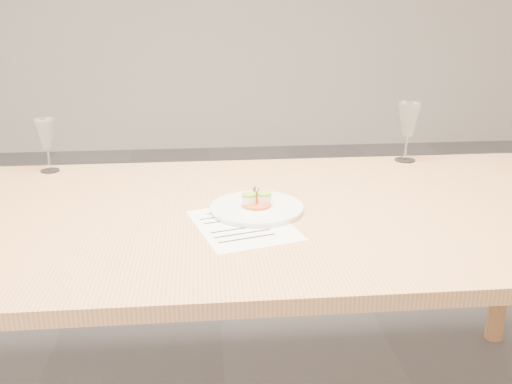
{
  "coord_description": "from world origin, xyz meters",
  "views": [
    {
      "loc": [
        -0.05,
        -1.49,
        1.33
      ],
      "look_at": [
        0.09,
        0.01,
        0.8
      ],
      "focal_mm": 40.0,
      "sensor_mm": 36.0,
      "label": 1
    }
  ],
  "objects": [
    {
      "name": "dining_table",
      "position": [
        0.0,
        0.0,
        0.68
      ],
      "size": [
        2.4,
        1.0,
        0.75
      ],
      "color": "tan",
      "rests_on": "ground"
    },
    {
      "name": "wine_glass_2",
      "position": [
        0.68,
        0.44,
        0.9
      ],
      "size": [
        0.08,
        0.08,
        0.21
      ],
      "color": "white",
      "rests_on": "dining_table"
    },
    {
      "name": "wine_glass_1",
      "position": [
        -0.57,
        0.43,
        0.88
      ],
      "size": [
        0.07,
        0.07,
        0.18
      ],
      "color": "white",
      "rests_on": "dining_table"
    },
    {
      "name": "dinner_plate",
      "position": [
        0.09,
        -0.01,
        0.76
      ],
      "size": [
        0.26,
        0.26,
        0.07
      ],
      "rotation": [
        0.0,
        0.0,
        0.11
      ],
      "color": "white",
      "rests_on": "dining_table"
    },
    {
      "name": "recipe_sheet",
      "position": [
        0.05,
        -0.11,
        0.75
      ],
      "size": [
        0.31,
        0.35,
        0.0
      ],
      "rotation": [
        0.0,
        0.0,
        0.27
      ],
      "color": "white",
      "rests_on": "dining_table"
    }
  ]
}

